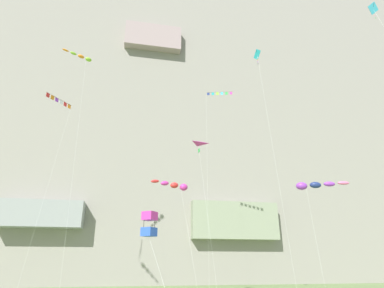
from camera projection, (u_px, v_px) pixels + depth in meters
name	position (u px, v px, depth m)	size (l,w,h in m)	color
cliff_face	(147.00, 113.00, 81.46)	(180.00, 27.24, 80.27)	gray
kite_banner_low_left	(58.00, 106.00, 44.07)	(2.76, 3.96, 25.57)	black
kite_diamond_near_cliff	(381.00, 22.00, 29.56)	(1.81, 5.72, 27.79)	#38B2D1
kite_delta_high_center	(198.00, 152.00, 40.35)	(2.17, 5.14, 17.54)	#CC3399
kite_windsock_upper_right	(314.00, 185.00, 39.52)	(6.34, 3.10, 13.46)	purple
kite_windsock_low_center	(82.00, 57.00, 46.09)	(4.35, 3.81, 32.47)	#8CCC33
kite_diamond_mid_left	(260.00, 72.00, 38.57)	(1.59, 2.13, 29.11)	teal
kite_box_mid_center	(149.00, 224.00, 24.14)	(2.44, 4.64, 7.59)	#CC3399
kite_windsock_far_right	(175.00, 186.00, 38.96)	(5.28, 4.78, 13.40)	#CC3399
kite_banner_far_left	(218.00, 105.00, 50.88)	(4.83, 1.79, 30.18)	black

